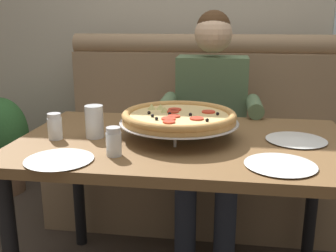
{
  "coord_description": "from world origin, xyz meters",
  "views": [
    {
      "loc": [
        0.15,
        -1.53,
        1.22
      ],
      "look_at": [
        -0.07,
        0.01,
        0.8
      ],
      "focal_mm": 41.86,
      "sensor_mm": 36.0,
      "label": 1
    }
  ],
  "objects": [
    {
      "name": "drinking_glass",
      "position": [
        -0.37,
        -0.03,
        0.81
      ],
      "size": [
        0.08,
        0.08,
        0.14
      ],
      "color": "silver",
      "rests_on": "dining_table"
    },
    {
      "name": "booth_bench",
      "position": [
        0.0,
        0.88,
        0.4
      ],
      "size": [
        1.77,
        0.78,
        1.13
      ],
      "color": "#937556",
      "rests_on": "ground_plane"
    },
    {
      "name": "plate_near_right",
      "position": [
        0.35,
        -0.26,
        0.76
      ],
      "size": [
        0.24,
        0.24,
        0.02
      ],
      "color": "white",
      "rests_on": "dining_table"
    },
    {
      "name": "plate_far_side",
      "position": [
        -0.41,
        -0.32,
        0.76
      ],
      "size": [
        0.24,
        0.24,
        0.02
      ],
      "color": "white",
      "rests_on": "dining_table"
    },
    {
      "name": "shaker_oregano",
      "position": [
        -0.53,
        -0.07,
        0.79
      ],
      "size": [
        0.06,
        0.06,
        0.11
      ],
      "color": "white",
      "rests_on": "dining_table"
    },
    {
      "name": "diner_main",
      "position": [
        0.08,
        0.62,
        0.71
      ],
      "size": [
        0.54,
        0.64,
        1.27
      ],
      "color": "#2D3342",
      "rests_on": "ground_plane"
    },
    {
      "name": "plate_near_left",
      "position": [
        0.45,
        0.04,
        0.76
      ],
      "size": [
        0.24,
        0.24,
        0.02
      ],
      "color": "white",
      "rests_on": "dining_table"
    },
    {
      "name": "potted_plant",
      "position": [
        -1.39,
        0.93,
        0.39
      ],
      "size": [
        0.36,
        0.36,
        0.7
      ],
      "color": "brown",
      "rests_on": "ground_plane"
    },
    {
      "name": "dining_table",
      "position": [
        0.0,
        0.0,
        0.66
      ],
      "size": [
        1.36,
        0.83,
        0.75
      ],
      "color": "brown",
      "rests_on": "ground_plane"
    },
    {
      "name": "pizza",
      "position": [
        -0.03,
        0.02,
        0.83
      ],
      "size": [
        0.49,
        0.49,
        0.12
      ],
      "color": "silver",
      "rests_on": "dining_table"
    },
    {
      "name": "shaker_pepper_flakes",
      "position": [
        -0.23,
        -0.24,
        0.79
      ],
      "size": [
        0.06,
        0.06,
        0.11
      ],
      "color": "white",
      "rests_on": "dining_table"
    }
  ]
}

